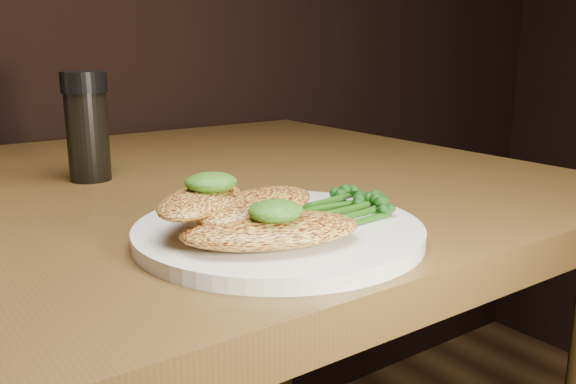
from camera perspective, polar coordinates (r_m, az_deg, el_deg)
plate at (r=0.52m, az=-0.87°, el=-3.71°), size 0.25×0.25×0.01m
chicken_front at (r=0.47m, az=-1.58°, el=-3.54°), size 0.16×0.12×0.02m
chicken_mid at (r=0.51m, az=-3.00°, el=-1.27°), size 0.15×0.11×0.02m
chicken_back at (r=0.50m, az=-8.16°, el=-0.77°), size 0.12×0.12×0.02m
pesto_front at (r=0.46m, az=-1.15°, el=-1.78°), size 0.05×0.04×0.02m
pesto_back at (r=0.50m, az=-7.19°, el=0.89°), size 0.05×0.05×0.02m
broccolini_bundle at (r=0.54m, az=4.09°, el=-1.40°), size 0.14×0.12×0.02m
pepper_grinder at (r=0.77m, az=-18.22°, el=5.80°), size 0.07×0.07×0.13m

